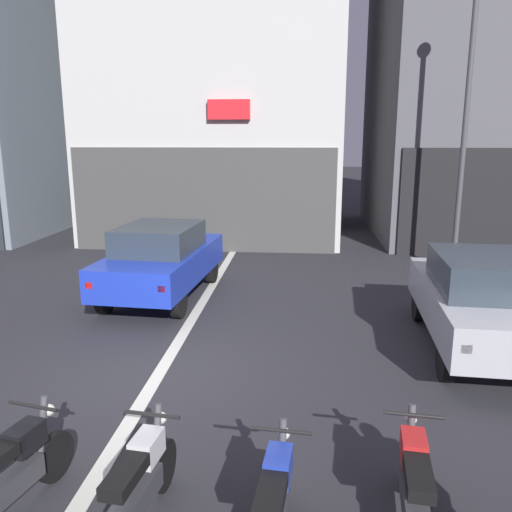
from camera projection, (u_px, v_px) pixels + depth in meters
name	position (u px, v px, depth m)	size (l,w,h in m)	color
ground_plane	(158.00, 375.00, 7.70)	(120.00, 120.00, 0.00)	#2B2B30
lane_centre_line	(220.00, 273.00, 13.53)	(0.20, 18.00, 0.01)	silver
car_blue_crossing_near	(162.00, 258.00, 11.31)	(2.09, 4.23, 1.64)	black
car_silver_parked_kerbside	(482.00, 299.00, 8.45)	(2.03, 4.21, 1.64)	black
street_lamp	(467.00, 102.00, 12.81)	(0.36, 0.36, 7.22)	#47474C
motorcycle_black_row_leftmost	(12.00, 472.00, 4.73)	(0.57, 1.64, 0.98)	black
motorcycle_white_row_left_mid	(139.00, 484.00, 4.57)	(0.55, 1.67, 0.98)	black
motorcycle_blue_row_centre	(275.00, 505.00, 4.30)	(0.55, 1.67, 0.98)	black
motorcycle_red_row_right_mid	(414.00, 485.00, 4.56)	(0.55, 1.67, 0.98)	black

